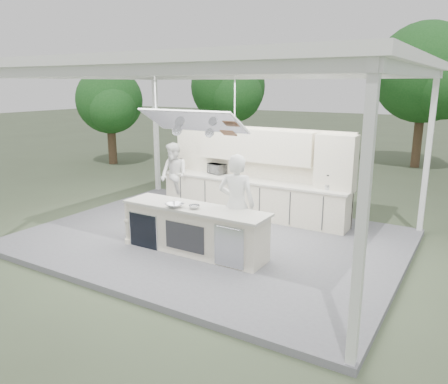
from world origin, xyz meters
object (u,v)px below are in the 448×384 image
Objects in this scene: demo_island at (194,229)px; back_counter at (251,198)px; head_chef at (236,205)px; sous_chef at (174,175)px.

demo_island and back_counter have the same top height.
back_counter is at bearing -81.88° from head_chef.
demo_island is 1.54× the size of head_chef.
head_chef is at bearing -16.53° from sous_chef.
back_counter is at bearing 93.63° from demo_island.
head_chef reaches higher than sous_chef.
head_chef reaches higher than demo_island.
back_counter is (-0.18, 2.81, 0.00)m from demo_island.
back_counter is 2.88× the size of sous_chef.
head_chef is (0.75, 0.39, 0.53)m from demo_island.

